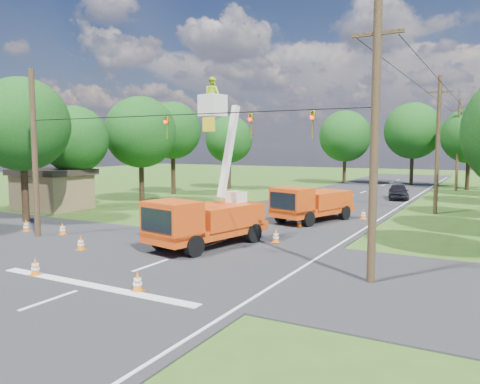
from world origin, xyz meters
The scene contains 31 objects.
ground centered at (0.00, 20.00, 0.00)m, with size 140.00×140.00×0.00m, color #305218.
road_main centered at (0.00, 20.00, 0.00)m, with size 12.00×100.00×0.06m, color black.
road_cross centered at (0.00, 2.00, 0.00)m, with size 56.00×10.00×0.07m, color black.
stop_bar centered at (0.00, -3.20, 0.00)m, with size 9.00×0.45×0.02m, color silver.
edge_line centered at (5.60, 20.00, 0.00)m, with size 0.12×90.00×0.02m, color silver.
bucket_truck centered at (-0.03, 4.25, 1.73)m, with size 3.72×6.88×8.26m.
second_truck centered at (1.82, 13.99, 1.22)m, with size 4.02×6.66×2.35m.
ground_worker centered at (-1.83, 3.43, 0.94)m, with size 0.69×0.45×1.88m, color #FF5A15.
distant_car centered at (4.49, 29.88, 0.72)m, with size 1.71×4.24×1.45m, color black.
traffic_cone_0 centered at (-2.93, -3.24, 0.36)m, with size 0.38×0.38×0.71m.
traffic_cone_1 centered at (1.82, -2.89, 0.36)m, with size 0.38×0.38×0.71m.
traffic_cone_2 centered at (2.60, 6.74, 0.36)m, with size 0.38×0.38×0.71m.
traffic_cone_3 centered at (1.88, 11.85, 0.36)m, with size 0.38×0.38×0.71m.
traffic_cone_4 centered at (-4.81, 0.72, 0.36)m, with size 0.38×0.38×0.71m.
traffic_cone_5 centered at (-8.68, 2.95, 0.36)m, with size 0.38×0.38×0.71m.
traffic_cone_6 centered at (-11.35, 2.65, 0.36)m, with size 0.38×0.38×0.71m.
traffic_cone_7 centered at (4.60, 16.56, 0.36)m, with size 0.38×0.38×0.71m.
pole_right_near centered at (8.50, 2.00, 5.11)m, with size 1.80×0.30×10.00m.
pole_right_mid centered at (8.50, 22.00, 5.11)m, with size 1.80×0.30×10.00m.
pole_right_far centered at (8.50, 42.00, 5.11)m, with size 1.80×0.30×10.00m.
pole_left centered at (-9.50, 2.00, 4.50)m, with size 0.30×0.30×9.00m.
signal_span centered at (2.23, 1.99, 5.88)m, with size 18.00×0.29×1.07m.
shed centered at (-18.00, 10.00, 1.62)m, with size 5.50×4.50×3.15m.
tree_left_b centered at (-14.50, 5.00, 6.31)m, with size 6.00×6.00×9.32m.
tree_left_c centered at (-16.50, 11.00, 5.44)m, with size 5.20×5.20×8.06m.
tree_left_d centered at (-15.00, 17.00, 6.12)m, with size 6.20×6.20×9.24m.
tree_left_e centered at (-16.80, 24.00, 6.49)m, with size 5.80×5.80×9.41m.
tree_left_f centered at (-14.80, 32.00, 5.69)m, with size 5.40×5.40×8.40m.
tree_far_a centered at (-5.00, 45.00, 6.19)m, with size 6.60×6.60×9.50m.
tree_far_b centered at (3.00, 47.00, 6.81)m, with size 7.00×7.00×10.32m.
tree_far_c centered at (9.50, 44.00, 6.06)m, with size 6.20×6.20×9.18m.
Camera 1 is at (12.30, -14.77, 4.95)m, focal length 35.00 mm.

